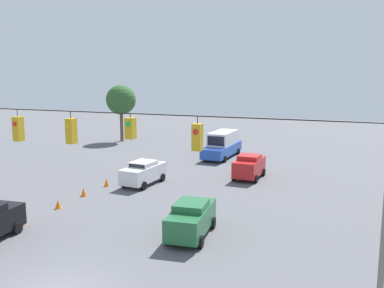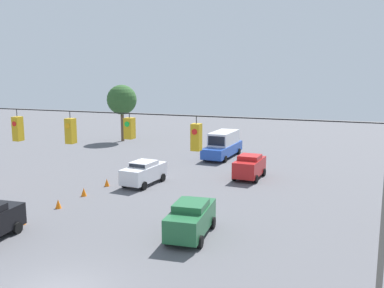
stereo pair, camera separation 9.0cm
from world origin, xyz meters
name	(u,v)px [view 1 (the left image)]	position (x,y,z in m)	size (l,w,h in m)	color
overhead_signal_span	(73,160)	(-0.03, -1.47, 5.14)	(23.30, 0.38, 7.98)	slate
sedan_white_withflow_far	(144,172)	(4.61, -16.40, 0.96)	(2.23, 4.45, 1.83)	silver
sedan_red_oncoming_deep	(249,166)	(-2.62, -21.23, 1.02)	(2.15, 3.97, 1.96)	red
sedan_green_crossing_near	(191,218)	(-2.68, -7.76, 0.98)	(2.30, 4.52, 1.87)	#236038
box_truck_blue_withflow_deep	(222,145)	(2.06, -29.08, 1.32)	(2.56, 7.04, 2.64)	#234CB2
traffic_cone_nearest	(22,220)	(7.00, -5.89, 0.30)	(0.40, 0.40, 0.59)	orange
traffic_cone_second	(58,204)	(6.98, -9.07, 0.30)	(0.40, 0.40, 0.59)	orange
traffic_cone_third	(84,192)	(7.08, -11.99, 0.30)	(0.40, 0.40, 0.59)	orange
traffic_cone_fourth	(107,183)	(7.01, -14.87, 0.30)	(0.40, 0.40, 0.59)	orange
traffic_cone_fifth	(122,175)	(7.24, -17.56, 0.30)	(0.40, 0.40, 0.59)	orange
traffic_cone_farthest	(142,167)	(6.99, -20.72, 0.30)	(0.40, 0.40, 0.59)	orange
tree_horizon_left	(121,100)	(17.09, -34.61, 5.22)	(3.73, 3.73, 7.13)	brown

